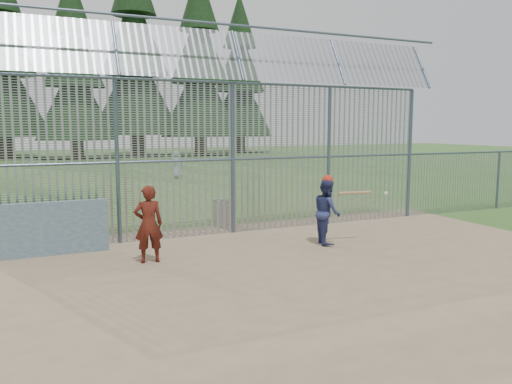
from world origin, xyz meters
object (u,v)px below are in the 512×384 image
batter (327,212)px  onlooker (149,224)px  dugout_wall (50,229)px  trash_can (222,213)px

batter → onlooker: 4.32m
batter → onlooker: bearing=104.1°
dugout_wall → trash_can: size_ratio=3.05×
dugout_wall → trash_can: bearing=19.1°
dugout_wall → onlooker: onlooker is taller
onlooker → trash_can: size_ratio=2.00×
dugout_wall → batter: size_ratio=1.58×
batter → onlooker: (-4.32, 0.08, 0.03)m
dugout_wall → trash_can: dugout_wall is taller
dugout_wall → trash_can: (4.65, 1.61, -0.24)m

